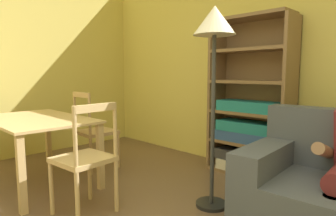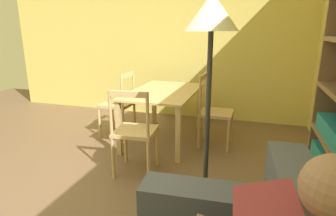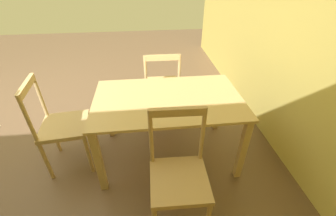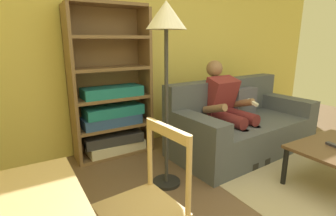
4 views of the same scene
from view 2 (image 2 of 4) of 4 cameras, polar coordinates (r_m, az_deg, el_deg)
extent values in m
cube|color=#D2BE5D|center=(5.17, -3.67, 14.04)|extent=(0.12, 5.54, 2.75)
cube|color=#474C56|center=(1.77, 9.97, -18.77)|extent=(0.30, 0.93, 0.20)
sphere|color=#8C664C|center=(1.00, 30.86, -13.88)|extent=(0.21, 0.21, 0.21)
cube|color=#333338|center=(2.57, 30.84, -17.16)|extent=(0.73, 0.32, 0.12)
cube|color=tan|center=(3.85, -0.82, 3.38)|extent=(1.38, 0.86, 0.02)
cube|color=tan|center=(4.65, -2.82, 0.98)|extent=(0.06, 0.06, 0.69)
cube|color=tan|center=(3.52, -9.93, -4.07)|extent=(0.06, 0.06, 0.69)
cube|color=tan|center=(4.45, 6.39, 0.25)|extent=(0.06, 0.06, 0.69)
cube|color=tan|center=(3.26, 2.10, -5.45)|extent=(0.06, 0.06, 0.69)
cube|color=tan|center=(3.76, 9.82, -1.00)|extent=(0.43, 0.43, 0.04)
cylinder|color=tan|center=(3.63, 12.14, -5.52)|extent=(0.04, 0.04, 0.45)
cylinder|color=tan|center=(3.99, 12.81, -3.63)|extent=(0.04, 0.04, 0.45)
cylinder|color=tan|center=(3.69, 6.26, -4.92)|extent=(0.04, 0.04, 0.45)
cylinder|color=tan|center=(4.04, 7.45, -3.12)|extent=(0.04, 0.04, 0.45)
cylinder|color=tan|center=(3.55, 6.48, 2.37)|extent=(0.03, 0.03, 0.51)
cylinder|color=tan|center=(3.91, 7.70, 3.57)|extent=(0.03, 0.03, 0.51)
cube|color=tan|center=(3.69, 7.24, 6.39)|extent=(0.38, 0.05, 0.06)
cube|color=tan|center=(3.02, -6.59, -4.69)|extent=(0.46, 0.46, 0.04)
cylinder|color=tan|center=(3.23, -2.18, -7.72)|extent=(0.04, 0.04, 0.47)
cylinder|color=tan|center=(3.34, -8.59, -7.12)|extent=(0.04, 0.04, 0.47)
cylinder|color=tan|center=(2.90, -3.98, -10.62)|extent=(0.04, 0.04, 0.47)
cylinder|color=tan|center=(3.01, -11.07, -9.81)|extent=(0.04, 0.04, 0.47)
cylinder|color=tan|center=(2.72, -4.16, -1.63)|extent=(0.03, 0.03, 0.48)
cylinder|color=tan|center=(2.85, -11.56, -1.15)|extent=(0.03, 0.03, 0.48)
cube|color=tan|center=(2.73, -8.11, 2.81)|extent=(0.07, 0.38, 0.06)
cube|color=tan|center=(4.18, -10.35, 0.74)|extent=(0.43, 0.43, 0.04)
cylinder|color=tan|center=(4.50, -11.22, -1.31)|extent=(0.04, 0.04, 0.46)
cylinder|color=tan|center=(4.18, -13.72, -2.74)|extent=(0.04, 0.04, 0.46)
cylinder|color=tan|center=(4.33, -6.81, -1.78)|extent=(0.04, 0.04, 0.46)
cylinder|color=tan|center=(4.00, -9.05, -3.31)|extent=(0.04, 0.04, 0.46)
cylinder|color=tan|center=(4.21, -7.01, 4.26)|extent=(0.03, 0.03, 0.47)
cylinder|color=tan|center=(3.88, -9.34, 3.19)|extent=(0.03, 0.03, 0.47)
cube|color=tan|center=(4.01, -8.24, 6.61)|extent=(0.38, 0.04, 0.06)
cylinder|color=#333333|center=(2.07, 7.86, -6.12)|extent=(0.04, 0.04, 1.50)
cone|color=beige|center=(1.93, 8.87, 18.72)|extent=(0.36, 0.36, 0.24)
camera|label=1|loc=(2.38, -61.41, -0.66)|focal=30.90mm
camera|label=3|loc=(3.45, 28.57, 18.55)|focal=23.77mm
camera|label=4|loc=(3.90, -20.28, 13.22)|focal=27.90mm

